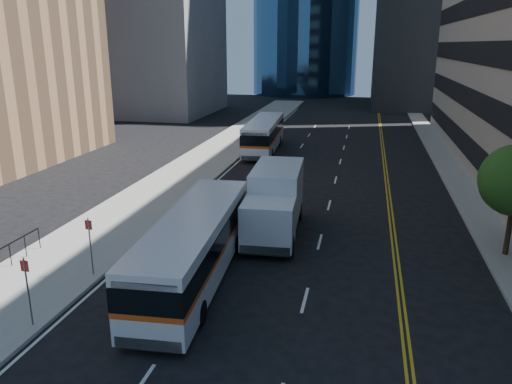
% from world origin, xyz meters
% --- Properties ---
extents(ground, '(160.00, 160.00, 0.00)m').
position_xyz_m(ground, '(0.00, 0.00, 0.00)').
color(ground, black).
rests_on(ground, ground).
extents(sidewalk_west, '(5.00, 90.00, 0.15)m').
position_xyz_m(sidewalk_west, '(-10.50, 25.00, 0.07)').
color(sidewalk_west, gray).
rests_on(sidewalk_west, ground).
extents(sidewalk_east, '(2.00, 90.00, 0.15)m').
position_xyz_m(sidewalk_east, '(9.00, 25.00, 0.07)').
color(sidewalk_east, gray).
rests_on(sidewalk_east, ground).
extents(bus_front, '(3.09, 11.12, 2.83)m').
position_xyz_m(bus_front, '(-4.13, 2.69, 1.55)').
color(bus_front, silver).
rests_on(bus_front, ground).
extents(bus_rear, '(3.04, 11.12, 2.84)m').
position_xyz_m(bus_rear, '(-6.60, 28.86, 1.55)').
color(bus_rear, white).
rests_on(bus_rear, ground).
extents(box_truck, '(2.79, 7.10, 3.34)m').
position_xyz_m(box_truck, '(-1.89, 8.63, 1.76)').
color(box_truck, silver).
rests_on(box_truck, ground).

